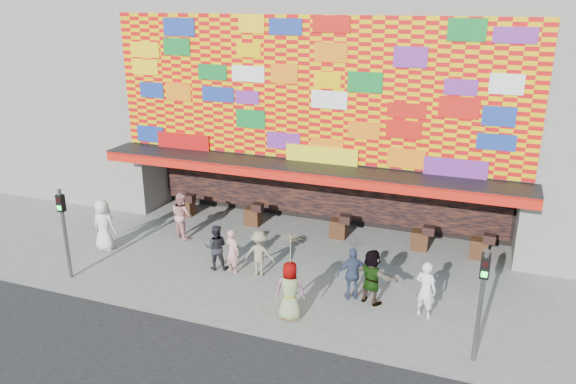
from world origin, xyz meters
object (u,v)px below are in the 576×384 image
object	(u,v)px
ped_h	(426,290)
ped_i	(182,215)
signal_left	(64,224)
ped_b	(232,251)
ped_g	(290,291)
ped_a	(104,225)
signal_right	(482,294)
ped_d	(259,253)
parasol	(290,249)
ped_f	(372,277)
ped_c	(216,247)
ped_e	(353,274)

from	to	relation	value
ped_h	ped_i	xyz separation A→B (m)	(-9.23, 2.45, 0.04)
signal_left	ped_b	world-z (taller)	signal_left
ped_b	ped_g	world-z (taller)	ped_g
ped_a	ped_i	xyz separation A→B (m)	(2.03, 1.91, -0.05)
signal_right	ped_d	world-z (taller)	signal_right
ped_b	parasol	size ratio (longest dim) A/B	0.84
parasol	signal_right	bearing A→B (deg)	-2.33
signal_left	ped_f	distance (m)	9.62
ped_a	parasol	bearing A→B (deg)	167.44
ped_i	ped_d	bearing A→B (deg)	-176.65
signal_left	ped_i	world-z (taller)	signal_left
signal_left	ped_c	bearing A→B (deg)	28.11
signal_left	ped_e	world-z (taller)	signal_left
ped_c	ped_f	distance (m)	5.28
signal_left	ped_d	distance (m)	6.18
signal_left	ped_a	xyz separation A→B (m)	(-0.30, 2.18, -0.93)
ped_a	ped_e	distance (m)	9.12
ped_h	signal_right	bearing A→B (deg)	149.83
ped_f	parasol	bearing A→B (deg)	60.99
parasol	ped_a	bearing A→B (deg)	165.72
signal_left	ped_h	distance (m)	11.12
ped_e	ped_f	distance (m)	0.57
ped_c	signal_left	bearing A→B (deg)	7.10
ped_f	ped_h	bearing A→B (deg)	-167.00
signal_left	ped_g	distance (m)	7.52
parasol	ped_b	bearing A→B (deg)	144.14
ped_b	ped_c	size ratio (longest dim) A/B	0.97
ped_c	ped_f	xyz separation A→B (m)	(5.26, -0.36, 0.07)
ped_b	ped_d	world-z (taller)	ped_d
ped_f	ped_g	world-z (taller)	ped_g
ped_f	ped_h	xyz separation A→B (m)	(1.57, -0.21, -0.00)
ped_c	ped_f	bearing A→B (deg)	155.13
parasol	ped_f	bearing A→B (deg)	40.43
ped_d	ped_g	distance (m)	2.79
ped_d	parasol	size ratio (longest dim) A/B	0.85
ped_c	ped_i	world-z (taller)	ped_i
ped_a	ped_c	xyz separation A→B (m)	(4.43, 0.02, -0.16)
ped_b	parasol	distance (m)	3.63
ped_c	ped_e	size ratio (longest dim) A/B	0.95
ped_d	ped_h	world-z (taller)	ped_h
signal_right	ped_a	distance (m)	12.92
ped_d	ped_b	bearing A→B (deg)	1.35
signal_right	signal_left	bearing A→B (deg)	180.00
signal_right	ped_f	distance (m)	3.68
ped_b	ped_e	distance (m)	4.10
ped_b	ped_f	distance (m)	4.67
ped_c	ped_h	distance (m)	6.86
ped_e	parasol	world-z (taller)	parasol
signal_left	ped_i	bearing A→B (deg)	67.12
ped_d	ped_f	distance (m)	3.79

